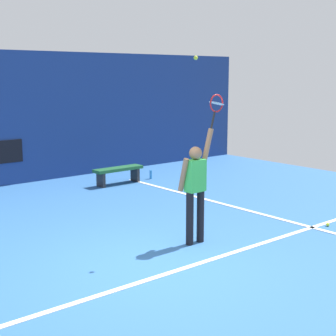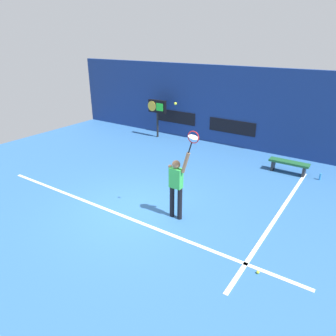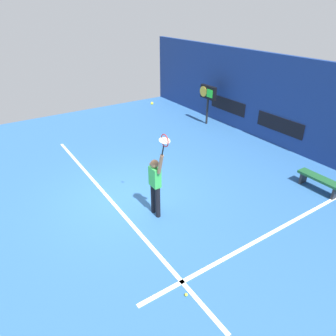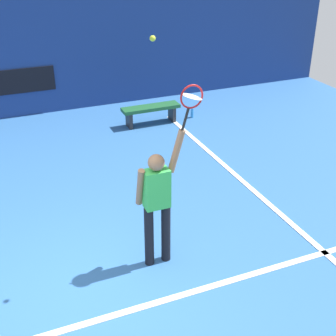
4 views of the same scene
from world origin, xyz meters
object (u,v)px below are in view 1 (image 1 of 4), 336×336
tennis_player (195,186)px  tennis_ball (196,58)px  tennis_racket (216,105)px  court_bench (118,172)px  spare_ball (328,225)px  water_bottle (151,175)px

tennis_player → tennis_ball: (-0.04, -0.02, 2.14)m
tennis_racket → tennis_ball: (-0.50, -0.01, 0.78)m
tennis_racket → tennis_ball: bearing=-178.4°
tennis_player → tennis_ball: tennis_ball is taller
court_bench → tennis_ball: bearing=-110.0°
court_bench → spare_ball: court_bench is taller
tennis_ball → court_bench: bearing=70.0°
tennis_player → water_bottle: tennis_player is taller
tennis_racket → spare_ball: 3.32m
tennis_player → spare_ball: size_ratio=29.12×
tennis_racket → water_bottle: tennis_racket is taller
tennis_player → court_bench: 5.24m
court_bench → spare_ball: 5.88m
tennis_ball → spare_ball: (2.68, -0.90, -3.11)m
tennis_player → court_bench: tennis_player is taller
spare_ball → water_bottle: bearing=88.0°
court_bench → water_bottle: (1.09, 0.00, -0.22)m
water_bottle → spare_ball: water_bottle is taller
tennis_player → tennis_racket: 1.43m
tennis_racket → tennis_ball: tennis_ball is taller
tennis_player → tennis_ball: 2.14m
tennis_ball → water_bottle: 6.45m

